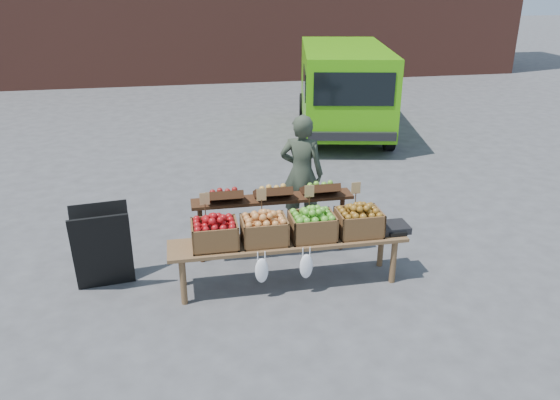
{
  "coord_description": "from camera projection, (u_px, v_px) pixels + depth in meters",
  "views": [
    {
      "loc": [
        -0.1,
        -5.13,
        3.34
      ],
      "look_at": [
        1.04,
        0.77,
        0.85
      ],
      "focal_mm": 35.0,
      "sensor_mm": 36.0,
      "label": 1
    }
  ],
  "objects": [
    {
      "name": "crate_golden_apples",
      "position": [
        215.0,
        234.0,
        5.96
      ],
      "size": [
        0.5,
        0.4,
        0.28
      ],
      "primitive_type": null,
      "color": "#750107",
      "rests_on": "display_bench"
    },
    {
      "name": "vendor",
      "position": [
        302.0,
        174.0,
        7.44
      ],
      "size": [
        0.71,
        0.6,
        1.65
      ],
      "primitive_type": "imported",
      "rotation": [
        0.0,
        0.0,
        2.74
      ],
      "color": "#30392A",
      "rests_on": "ground"
    },
    {
      "name": "display_bench",
      "position": [
        288.0,
        262.0,
        6.27
      ],
      "size": [
        2.7,
        0.56,
        0.57
      ],
      "primitive_type": null,
      "color": "brown",
      "rests_on": "ground"
    },
    {
      "name": "crate_red_apples",
      "position": [
        312.0,
        226.0,
        6.15
      ],
      "size": [
        0.5,
        0.4,
        0.28
      ],
      "primitive_type": null,
      "color": "#44941D",
      "rests_on": "display_bench"
    },
    {
      "name": "ground",
      "position": [
        200.0,
        305.0,
        5.95
      ],
      "size": [
        80.0,
        80.0,
        0.0
      ],
      "primitive_type": "plane",
      "color": "#49494B"
    },
    {
      "name": "delivery_van",
      "position": [
        343.0,
        91.0,
        12.09
      ],
      "size": [
        2.78,
        4.56,
        1.9
      ],
      "primitive_type": null,
      "rotation": [
        0.0,
        0.0,
        -0.21
      ],
      "color": "#46A70D",
      "rests_on": "ground"
    },
    {
      "name": "back_table",
      "position": [
        273.0,
        218.0,
        6.82
      ],
      "size": [
        2.1,
        0.44,
        1.04
      ],
      "primitive_type": null,
      "color": "#351D0F",
      "rests_on": "ground"
    },
    {
      "name": "crate_green_apples",
      "position": [
        359.0,
        222.0,
        6.25
      ],
      "size": [
        0.5,
        0.4,
        0.28
      ],
      "primitive_type": null,
      "color": "#915E18",
      "rests_on": "display_bench"
    },
    {
      "name": "weighing_scale",
      "position": [
        393.0,
        227.0,
        6.36
      ],
      "size": [
        0.34,
        0.3,
        0.08
      ],
      "primitive_type": "cube",
      "color": "black",
      "rests_on": "display_bench"
    },
    {
      "name": "crate_russet_pears",
      "position": [
        264.0,
        230.0,
        6.06
      ],
      "size": [
        0.5,
        0.4,
        0.28
      ],
      "primitive_type": null,
      "color": "gold",
      "rests_on": "display_bench"
    },
    {
      "name": "chalkboard_sign",
      "position": [
        102.0,
        248.0,
        6.16
      ],
      "size": [
        0.68,
        0.42,
        0.97
      ],
      "primitive_type": null,
      "rotation": [
        0.0,
        0.0,
        0.12
      ],
      "color": "black",
      "rests_on": "ground"
    }
  ]
}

